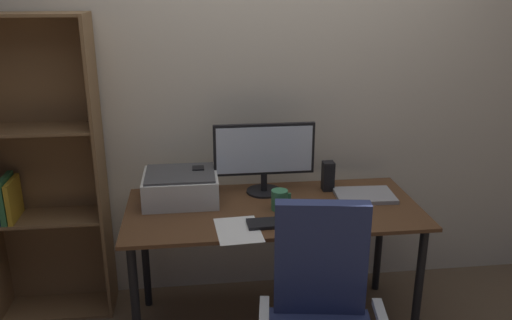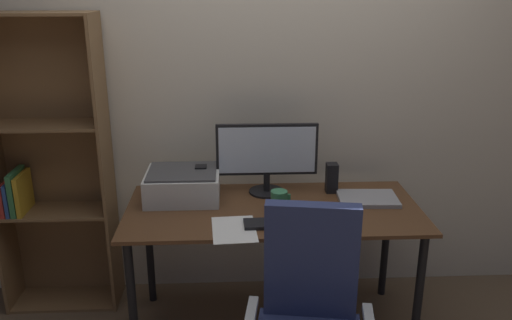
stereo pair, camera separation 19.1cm
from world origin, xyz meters
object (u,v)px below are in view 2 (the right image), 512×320
object	(u,v)px
mouse	(313,219)
laptop	(368,199)
coffee_mug	(279,201)
printer	(183,185)
desk	(273,222)
speaker_right	(332,178)
speaker_left	(201,180)
keyboard	(273,223)
monitor	(267,154)
bookshelf	(50,169)

from	to	relation	value
mouse	laptop	distance (m)	0.43
coffee_mug	printer	bearing A→B (deg)	159.97
desk	mouse	world-z (taller)	mouse
speaker_right	speaker_left	bearing A→B (deg)	180.00
keyboard	monitor	bearing A→B (deg)	88.49
monitor	laptop	size ratio (longest dim) A/B	1.76
monitor	mouse	xyz separation A→B (m)	(0.21, -0.40, -0.22)
mouse	bookshelf	distance (m)	1.55
printer	bookshelf	distance (m)	0.81
monitor	keyboard	bearing A→B (deg)	-89.57
printer	monitor	bearing A→B (deg)	7.07
keyboard	speaker_right	world-z (taller)	speaker_right
printer	laptop	bearing A→B (deg)	-4.66
keyboard	coffee_mug	world-z (taller)	coffee_mug
laptop	speaker_left	distance (m)	0.93
speaker_left	bookshelf	world-z (taller)	bookshelf
keyboard	coffee_mug	bearing A→B (deg)	73.78
laptop	monitor	bearing A→B (deg)	168.68
speaker_right	bookshelf	bearing A→B (deg)	174.77
desk	printer	world-z (taller)	printer
mouse	coffee_mug	bearing A→B (deg)	132.32
speaker_left	bookshelf	bearing A→B (deg)	170.45
keyboard	bookshelf	xyz separation A→B (m)	(-1.25, 0.56, 0.10)
keyboard	coffee_mug	size ratio (longest dim) A/B	2.69
desk	bookshelf	xyz separation A→B (m)	(-1.27, 0.35, 0.20)
desk	keyboard	bearing A→B (deg)	-94.73
coffee_mug	laptop	xyz separation A→B (m)	(0.50, 0.11, -0.04)
monitor	speaker_left	bearing A→B (deg)	-178.77
desk	bookshelf	size ratio (longest dim) A/B	0.90
bookshelf	coffee_mug	bearing A→B (deg)	-16.57
mouse	keyboard	bearing A→B (deg)	-176.43
speaker_left	speaker_right	size ratio (longest dim) A/B	1.00
keyboard	mouse	bearing A→B (deg)	5.36
mouse	coffee_mug	xyz separation A→B (m)	(-0.16, 0.15, 0.04)
keyboard	laptop	distance (m)	0.61
speaker_left	desk	bearing A→B (deg)	-27.85
speaker_right	printer	size ratio (longest dim) A/B	0.43
laptop	keyboard	bearing A→B (deg)	-149.29
desk	monitor	xyz separation A→B (m)	(-0.02, 0.21, 0.32)
monitor	coffee_mug	distance (m)	0.31
laptop	mouse	bearing A→B (deg)	-139.68
mouse	bookshelf	world-z (taller)	bookshelf
desk	speaker_left	world-z (taller)	speaker_left
coffee_mug	speaker_right	xyz separation A→B (m)	(0.32, 0.24, 0.03)
mouse	laptop	world-z (taller)	mouse
desk	keyboard	distance (m)	0.23
desk	printer	bearing A→B (deg)	162.31
monitor	bookshelf	xyz separation A→B (m)	(-1.25, 0.14, -0.12)
monitor	laptop	distance (m)	0.61
mouse	printer	bearing A→B (deg)	149.47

